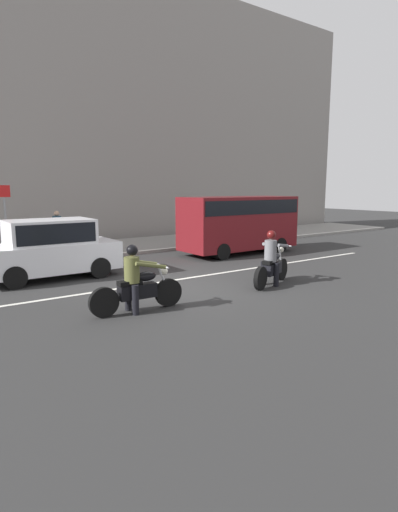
{
  "coord_description": "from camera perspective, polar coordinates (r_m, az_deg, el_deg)",
  "views": [
    {
      "loc": [
        -6.04,
        -9.4,
        2.75
      ],
      "look_at": [
        0.16,
        -0.71,
        0.98
      ],
      "focal_mm": 29.05,
      "sensor_mm": 36.0,
      "label": 1
    }
  ],
  "objects": [
    {
      "name": "pedestrian_bystander",
      "position": [
        17.46,
        -18.92,
        3.61
      ],
      "size": [
        0.34,
        0.34,
        1.7
      ],
      "color": "black",
      "rests_on": "sidewalk_slab"
    },
    {
      "name": "lane_marking_stripe",
      "position": [
        12.45,
        -3.44,
        -3.33
      ],
      "size": [
        18.0,
        0.14,
        0.01
      ],
      "primitive_type": "cube",
      "color": "silver",
      "rests_on": "ground_plane"
    },
    {
      "name": "street_sign_post",
      "position": [
        17.3,
        -25.11,
        5.32
      ],
      "size": [
        0.44,
        0.08,
        2.72
      ],
      "color": "gray",
      "rests_on": "sidewalk_slab"
    },
    {
      "name": "motorcycle_with_rider_gray",
      "position": [
        11.92,
        9.98,
        -0.91
      ],
      "size": [
        2.05,
        1.0,
        1.57
      ],
      "color": "black",
      "rests_on": "ground_plane"
    },
    {
      "name": "motorcycle_with_rider_olive",
      "position": [
        9.3,
        -8.56,
        -3.89
      ],
      "size": [
        2.22,
        0.7,
        1.52
      ],
      "color": "black",
      "rests_on": "ground_plane"
    },
    {
      "name": "parked_van_maroon",
      "position": [
        17.39,
        5.52,
        4.86
      ],
      "size": [
        5.05,
        1.96,
        2.37
      ],
      "color": "maroon",
      "rests_on": "ground_plane"
    },
    {
      "name": "building_facade",
      "position": [
        22.03,
        -20.16,
        19.45
      ],
      "size": [
        40.0,
        1.4,
        13.59
      ],
      "primitive_type": "cube",
      "color": "gray",
      "rests_on": "ground_plane"
    },
    {
      "name": "sidewalk_slab",
      "position": [
        18.61,
        -16.18,
        0.77
      ],
      "size": [
        40.0,
        4.4,
        0.14
      ],
      "primitive_type": "cube",
      "color": "gray",
      "rests_on": "ground_plane"
    },
    {
      "name": "parked_hatchback_white",
      "position": [
        13.28,
        -19.73,
        1.02
      ],
      "size": [
        3.93,
        1.76,
        1.8
      ],
      "color": "silver",
      "rests_on": "ground_plane"
    },
    {
      "name": "ground_plane",
      "position": [
        11.51,
        -2.69,
        -4.4
      ],
      "size": [
        80.0,
        80.0,
        0.0
      ],
      "primitive_type": "plane",
      "color": "#2C2C2C"
    }
  ]
}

